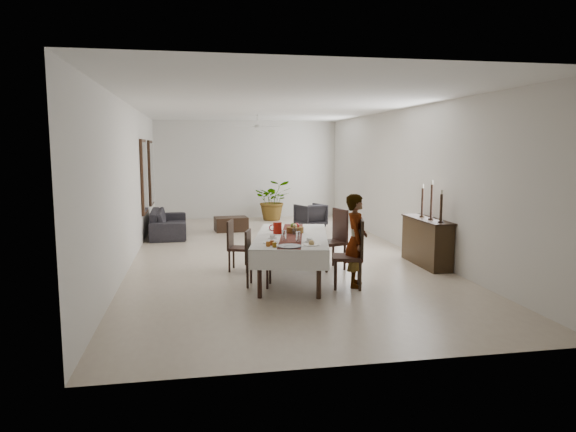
{
  "coord_description": "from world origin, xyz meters",
  "views": [
    {
      "loc": [
        -1.71,
        -11.02,
        2.31
      ],
      "look_at": [
        -0.01,
        -1.69,
        1.05
      ],
      "focal_mm": 32.0,
      "sensor_mm": 36.0,
      "label": 1
    }
  ],
  "objects_px": {
    "red_pitcher": "(277,228)",
    "sideboard_body": "(427,243)",
    "dining_table_top": "(292,237)",
    "woman": "(356,240)",
    "sofa": "(169,223)"
  },
  "relations": [
    {
      "from": "sideboard_body",
      "to": "sofa",
      "type": "relative_size",
      "value": 0.65
    },
    {
      "from": "dining_table_top",
      "to": "sofa",
      "type": "height_order",
      "value": "dining_table_top"
    },
    {
      "from": "dining_table_top",
      "to": "red_pitcher",
      "type": "distance_m",
      "value": 0.33
    },
    {
      "from": "woman",
      "to": "sofa",
      "type": "bearing_deg",
      "value": 47.37
    },
    {
      "from": "red_pitcher",
      "to": "sideboard_body",
      "type": "distance_m",
      "value": 3.12
    },
    {
      "from": "dining_table_top",
      "to": "red_pitcher",
      "type": "relative_size",
      "value": 12.0
    },
    {
      "from": "sofa",
      "to": "red_pitcher",
      "type": "bearing_deg",
      "value": -157.66
    },
    {
      "from": "dining_table_top",
      "to": "sideboard_body",
      "type": "height_order",
      "value": "sideboard_body"
    },
    {
      "from": "woman",
      "to": "sofa",
      "type": "relative_size",
      "value": 0.67
    },
    {
      "from": "red_pitcher",
      "to": "woman",
      "type": "xyz_separation_m",
      "value": [
        1.2,
        -0.85,
        -0.12
      ]
    },
    {
      "from": "red_pitcher",
      "to": "woman",
      "type": "distance_m",
      "value": 1.47
    },
    {
      "from": "dining_table_top",
      "to": "woman",
      "type": "height_order",
      "value": "woman"
    },
    {
      "from": "red_pitcher",
      "to": "sideboard_body",
      "type": "xyz_separation_m",
      "value": [
        3.06,
        0.4,
        -0.44
      ]
    },
    {
      "from": "dining_table_top",
      "to": "sideboard_body",
      "type": "xyz_separation_m",
      "value": [
        2.84,
        0.61,
        -0.3
      ]
    },
    {
      "from": "red_pitcher",
      "to": "dining_table_top",
      "type": "bearing_deg",
      "value": -43.52
    }
  ]
}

